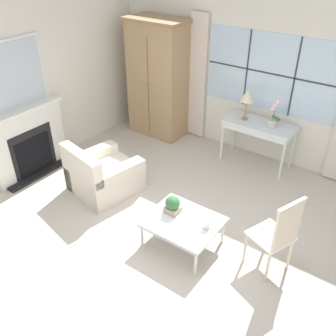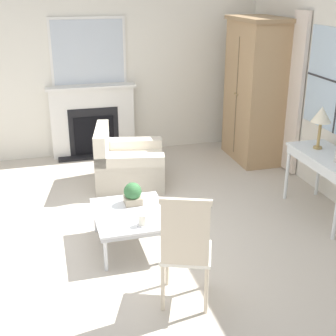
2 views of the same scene
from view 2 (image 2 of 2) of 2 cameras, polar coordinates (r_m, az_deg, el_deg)
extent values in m
plane|color=#BCB2A3|center=(5.39, -6.84, -8.71)|extent=(14.00, 14.00, 0.00)
cube|color=beige|center=(7.13, 15.25, 8.60)|extent=(0.36, 0.06, 2.35)
cube|color=silver|center=(7.86, -6.33, 11.89)|extent=(0.06, 7.20, 2.80)
cube|color=black|center=(7.96, -8.85, 1.60)|extent=(0.34, 1.22, 0.04)
cube|color=silver|center=(7.87, -9.14, 5.55)|extent=(0.18, 1.36, 1.14)
cube|color=silver|center=(7.70, -9.38, 9.70)|extent=(0.24, 1.44, 0.04)
cube|color=black|center=(7.83, -8.98, 3.98)|extent=(0.02, 0.65, 0.63)
cube|color=black|center=(7.82, -9.01, 4.41)|extent=(0.01, 0.81, 0.79)
cube|color=silver|center=(7.71, -9.71, 13.75)|extent=(0.04, 1.20, 1.07)
cube|color=silver|center=(7.69, -9.69, 13.74)|extent=(0.01, 1.12, 0.99)
cube|color=tan|center=(7.61, 10.53, 8.99)|extent=(1.08, 0.62, 2.18)
cube|color=#977752|center=(7.45, 11.14, 17.42)|extent=(1.16, 0.68, 0.06)
cube|color=brown|center=(7.49, 8.34, 8.58)|extent=(0.01, 0.01, 1.83)
sphere|color=#997F4C|center=(7.53, 8.16, 8.99)|extent=(0.03, 0.03, 0.03)
sphere|color=#997F4C|center=(7.44, 8.46, 8.82)|extent=(0.03, 0.03, 0.03)
cube|color=silver|center=(5.93, 19.26, 1.29)|extent=(1.20, 0.55, 0.03)
cube|color=silver|center=(5.95, 19.18, 0.70)|extent=(1.15, 0.53, 0.10)
cylinder|color=silver|center=(6.38, 14.33, -0.51)|extent=(0.04, 0.04, 0.76)
cylinder|color=silver|center=(6.62, 17.92, -0.10)|extent=(0.04, 0.04, 0.76)
cylinder|color=#9E7F47|center=(6.13, 17.77, 2.40)|extent=(0.11, 0.11, 0.02)
cylinder|color=#9E7F47|center=(6.08, 17.95, 3.92)|extent=(0.04, 0.04, 0.32)
cone|color=beige|center=(6.01, 18.23, 6.24)|extent=(0.24, 0.24, 0.19)
cube|color=beige|center=(6.74, -4.61, -0.22)|extent=(1.08, 1.10, 0.42)
cube|color=beige|center=(6.62, -8.09, 3.06)|extent=(0.93, 0.34, 0.42)
cube|color=beige|center=(7.05, -4.60, 1.39)|extent=(0.38, 0.96, 0.56)
cube|color=beige|center=(6.38, -4.65, -0.83)|extent=(0.38, 0.96, 0.56)
cube|color=white|center=(4.21, 2.23, -10.28)|extent=(0.57, 0.57, 0.03)
cube|color=beige|center=(3.89, 2.11, -8.13)|extent=(0.18, 0.39, 0.56)
cube|color=beige|center=(3.75, 2.17, -4.13)|extent=(0.19, 0.42, 0.05)
cylinder|color=beige|center=(4.52, -0.11, -11.58)|extent=(0.04, 0.04, 0.47)
cylinder|color=beige|center=(4.50, 4.81, -11.80)|extent=(0.04, 0.04, 0.47)
cylinder|color=beige|center=(4.21, -0.65, -14.40)|extent=(0.04, 0.04, 0.47)
cylinder|color=beige|center=(4.19, 4.69, -14.66)|extent=(0.04, 0.04, 0.47)
cube|color=silver|center=(5.09, -4.56, -5.54)|extent=(0.93, 0.78, 0.03)
cube|color=#B1B3B8|center=(5.10, -4.55, -5.86)|extent=(0.91, 0.77, 0.04)
cylinder|color=silver|center=(5.51, -8.83, -5.88)|extent=(0.04, 0.04, 0.38)
cylinder|color=silver|center=(4.79, -7.61, -10.35)|extent=(0.04, 0.04, 0.38)
cylinder|color=silver|center=(5.61, -1.87, -5.10)|extent=(0.04, 0.04, 0.38)
cylinder|color=silver|center=(4.90, 0.42, -9.34)|extent=(0.04, 0.04, 0.38)
cube|color=tan|center=(5.26, -4.30, -3.92)|extent=(0.19, 0.19, 0.08)
sphere|color=#336638|center=(5.22, -4.33, -2.85)|extent=(0.20, 0.20, 0.20)
cylinder|color=silver|center=(4.82, -3.05, -6.93)|extent=(0.12, 0.12, 0.01)
cylinder|color=white|center=(4.79, -3.06, -6.28)|extent=(0.09, 0.09, 0.11)
cylinder|color=black|center=(4.76, -3.08, -5.62)|extent=(0.00, 0.00, 0.01)
camera|label=1|loc=(3.49, -65.20, 24.93)|focal=40.00mm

